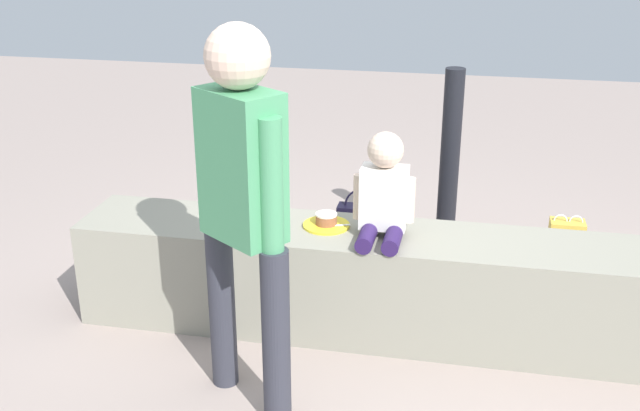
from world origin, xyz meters
The scene contains 11 objects.
ground_plane centered at (0.00, 0.00, 0.00)m, with size 12.00×12.00×0.00m, color gray.
concrete_ledge centered at (0.00, 0.00, 0.25)m, with size 2.87×0.45×0.51m, color gray.
child_seated centered at (0.01, -0.02, 0.72)m, with size 0.28×0.32×0.48m.
adult_standing centered at (-0.45, -0.65, 0.93)m, with size 0.39×0.34×1.54m.
cake_plate centered at (-0.27, 0.04, 0.53)m, with size 0.22×0.22×0.07m.
gift_bag centered at (0.94, 0.95, 0.13)m, with size 0.19×0.13×0.29m.
railing_post centered at (0.26, 0.96, 0.41)m, with size 0.36×0.36×1.09m.
water_bottle_near_gift centered at (-0.57, 0.82, 0.09)m, with size 0.07×0.07×0.20m.
party_cup_red centered at (0.19, 0.47, 0.06)m, with size 0.08×0.08×0.12m, color red.
cake_box_white centered at (-0.98, 0.57, 0.07)m, with size 0.33×0.27×0.14m, color white.
handbag_black_leather centered at (-0.22, 0.96, 0.13)m, with size 0.30×0.11×0.36m.
Camera 1 is at (0.36, -3.18, 1.92)m, focal length 42.72 mm.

